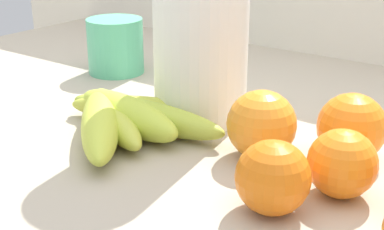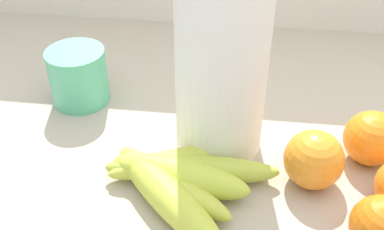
{
  "view_description": "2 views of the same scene",
  "coord_description": "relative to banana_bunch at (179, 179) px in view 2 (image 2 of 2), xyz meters",
  "views": [
    {
      "loc": [
        0.12,
        -0.53,
        1.19
      ],
      "look_at": [
        -0.2,
        -0.09,
        0.97
      ],
      "focal_mm": 51.31,
      "sensor_mm": 36.0,
      "label": 1
    },
    {
      "loc": [
        -0.23,
        -0.49,
        1.35
      ],
      "look_at": [
        -0.28,
        -0.05,
        1.02
      ],
      "focal_mm": 43.39,
      "sensor_mm": 36.0,
      "label": 2
    }
  ],
  "objects": [
    {
      "name": "paper_towel_roll",
      "position": [
        0.04,
        0.09,
        0.12
      ],
      "size": [
        0.11,
        0.11,
        0.31
      ],
      "color": "white",
      "rests_on": "counter"
    },
    {
      "name": "banana_bunch",
      "position": [
        0.0,
        0.0,
        0.0
      ],
      "size": [
        0.22,
        0.21,
        0.04
      ],
      "color": "#BBCA3F",
      "rests_on": "counter"
    },
    {
      "name": "orange_back_left",
      "position": [
        0.22,
        -0.06,
        0.01
      ],
      "size": [
        0.07,
        0.07,
        0.07
      ],
      "primitive_type": "sphere",
      "color": "orange",
      "rests_on": "counter"
    },
    {
      "name": "mug",
      "position": [
        -0.18,
        0.17,
        0.02
      ],
      "size": [
        0.09,
        0.09,
        0.09
      ],
      "primitive_type": "cylinder",
      "color": "#56BF8D",
      "rests_on": "counter"
    },
    {
      "name": "orange_back_right",
      "position": [
        0.16,
        0.03,
        0.02
      ],
      "size": [
        0.07,
        0.07,
        0.07
      ],
      "primitive_type": "sphere",
      "color": "orange",
      "rests_on": "counter"
    },
    {
      "name": "wall_back",
      "position": [
        0.29,
        0.49,
        -0.3
      ],
      "size": [
        2.06,
        0.06,
        1.3
      ],
      "primitive_type": "cube",
      "color": "silver",
      "rests_on": "ground"
    },
    {
      "name": "orange_center",
      "position": [
        0.24,
        0.09,
        0.02
      ],
      "size": [
        0.07,
        0.07,
        0.07
      ],
      "primitive_type": "sphere",
      "color": "orange",
      "rests_on": "counter"
    }
  ]
}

